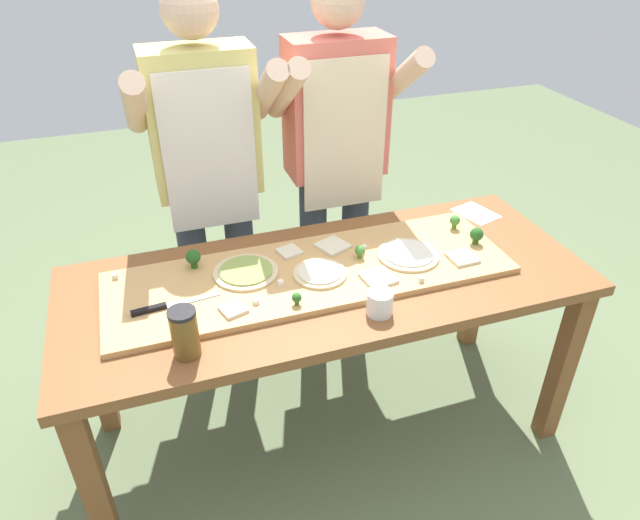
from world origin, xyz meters
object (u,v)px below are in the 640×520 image
at_px(cheese_crumble_b, 115,276).
at_px(flour_cup, 380,304).
at_px(broccoli_floret_front_mid, 193,257).
at_px(broccoli_floret_back_left, 455,221).
at_px(cook_right, 336,150).
at_px(prep_table, 327,300).
at_px(broccoli_floret_center_left, 360,251).
at_px(cheese_crumble_d, 364,247).
at_px(pizza_whole_cheese_artichoke, 320,273).
at_px(pizza_slice_near_right, 289,252).
at_px(pizza_whole_pesto_green, 246,272).
at_px(pizza_slice_far_right, 233,309).
at_px(pizza_whole_white_garlic, 408,254).
at_px(cheese_crumble_c, 281,283).
at_px(broccoli_floret_center_right, 297,298).
at_px(cheese_crumble_e, 421,279).
at_px(sauce_jar, 185,333).
at_px(recipe_note, 476,213).
at_px(broccoli_floret_back_right, 476,234).
at_px(pizza_slice_near_left, 378,278).
at_px(chefs_knife, 164,306).
at_px(pizza_slice_far_left, 333,246).
at_px(cook_left, 208,167).
at_px(cheese_crumble_a, 256,302).
at_px(pizza_slice_center, 462,258).

relative_size(cheese_crumble_b, flour_cup, 0.22).
relative_size(broccoli_floret_front_mid, broccoli_floret_back_left, 1.23).
bearing_deg(cook_right, prep_table, -112.61).
distance_m(broccoli_floret_center_left, cheese_crumble_d, 0.07).
bearing_deg(flour_cup, cook_right, 79.94).
bearing_deg(pizza_whole_cheese_artichoke, pizza_slice_near_right, 109.73).
xyz_separation_m(pizza_whole_pesto_green, pizza_slice_far_right, (-0.08, -0.19, -0.00)).
bearing_deg(pizza_whole_white_garlic, cheese_crumble_c, -176.27).
height_order(broccoli_floret_back_left, broccoli_floret_center_right, broccoli_floret_back_left).
distance_m(cheese_crumble_e, sauce_jar, 0.80).
bearing_deg(recipe_note, broccoli_floret_center_right, -156.59).
xyz_separation_m(broccoli_floret_center_left, broccoli_floret_back_right, (0.45, -0.04, 0.01)).
bearing_deg(pizza_slice_near_left, broccoli_floret_back_right, 13.45).
bearing_deg(broccoli_floret_back_right, broccoli_floret_front_mid, 170.56).
relative_size(broccoli_floret_center_left, broccoli_floret_center_right, 1.14).
relative_size(broccoli_floret_center_right, flour_cup, 0.51).
bearing_deg(cheese_crumble_e, cheese_crumble_c, 163.92).
height_order(pizza_whole_pesto_green, cheese_crumble_d, pizza_whole_pesto_green).
bearing_deg(pizza_slice_near_left, chefs_knife, 174.22).
bearing_deg(pizza_slice_near_left, pizza_slice_far_left, 107.41).
xyz_separation_m(broccoli_floret_center_left, broccoli_floret_back_left, (0.43, 0.08, 0.00)).
bearing_deg(cook_left, broccoli_floret_center_right, -78.12).
height_order(pizza_whole_cheese_artichoke, cheese_crumble_c, cheese_crumble_c).
height_order(broccoli_floret_center_right, sauce_jar, sauce_jar).
distance_m(broccoli_floret_back_right, cheese_crumble_e, 0.35).
bearing_deg(sauce_jar, pizza_whole_white_garlic, 16.81).
distance_m(chefs_knife, broccoli_floret_back_left, 1.14).
relative_size(cheese_crumble_b, cheese_crumble_d, 1.42).
distance_m(pizza_slice_far_left, sauce_jar, 0.71).
xyz_separation_m(cheese_crumble_a, recipe_note, (1.02, 0.34, -0.03)).
bearing_deg(pizza_slice_center, pizza_whole_pesto_green, 168.18).
bearing_deg(flour_cup, chefs_knife, 161.54).
height_order(prep_table, broccoli_floret_back_left, broccoli_floret_back_left).
xyz_separation_m(pizza_whole_cheese_artichoke, flour_cup, (0.12, -0.23, 0.01)).
relative_size(pizza_slice_far_right, cheese_crumble_d, 5.57).
distance_m(broccoli_floret_back_left, cheese_crumble_c, 0.76).
height_order(cheese_crumble_a, cheese_crumble_c, cheese_crumble_c).
height_order(chefs_knife, broccoli_floret_back_right, broccoli_floret_back_right).
height_order(broccoli_floret_back_right, sauce_jar, sauce_jar).
relative_size(pizza_slice_far_left, sauce_jar, 0.66).
height_order(broccoli_floret_back_right, cheese_crumble_a, broccoli_floret_back_right).
relative_size(pizza_slice_center, flour_cup, 1.10).
distance_m(pizza_slice_far_right, cheese_crumble_d, 0.58).
xyz_separation_m(prep_table, pizza_slice_center, (0.48, -0.08, 0.13)).
xyz_separation_m(prep_table, sauce_jar, (-0.51, -0.24, 0.18)).
bearing_deg(pizza_slice_center, broccoli_floret_back_left, 68.09).
distance_m(cheese_crumble_d, cheese_crumble_e, 0.28).
bearing_deg(broccoli_floret_center_right, pizza_whole_pesto_green, 117.23).
height_order(broccoli_floret_center_left, cheese_crumble_c, broccoli_floret_center_left).
height_order(prep_table, chefs_knife, chefs_knife).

